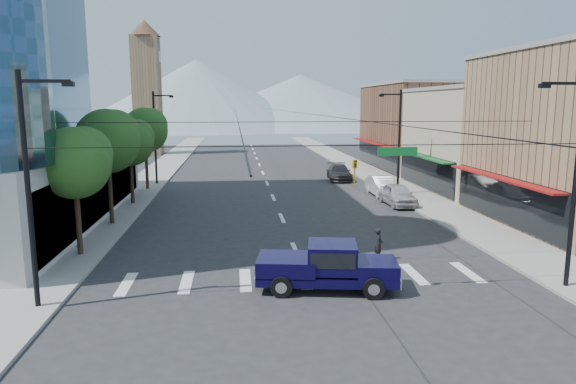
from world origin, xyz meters
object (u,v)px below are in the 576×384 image
pickup_truck (326,265)px  parked_car_far (339,172)px  pedestrian (379,244)px  parked_car_mid (382,186)px  parked_car_near (398,195)px

pickup_truck → parked_car_far: bearing=86.6°
pedestrian → parked_car_mid: (5.45, 18.09, 0.01)m
parked_car_near → parked_car_far: 13.98m
pickup_truck → pedestrian: bearing=57.7°
pickup_truck → parked_car_mid: size_ratio=1.22×
pickup_truck → pedestrian: pickup_truck is taller
pickup_truck → parked_car_near: 19.73m
pedestrian → parked_car_far: pedestrian is taller
pedestrian → parked_car_near: 14.89m
parked_car_near → parked_car_far: bearing=95.9°
parked_car_mid → parked_car_far: size_ratio=0.93×
pedestrian → parked_car_mid: 18.90m
pickup_truck → parked_car_far: size_ratio=1.13×
pickup_truck → parked_car_mid: pickup_truck is taller
pedestrian → parked_car_near: parked_car_near is taller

